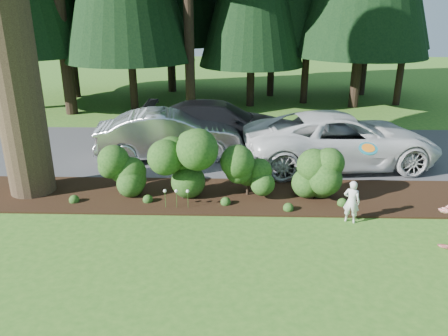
{
  "coord_description": "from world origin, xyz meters",
  "views": [
    {
      "loc": [
        1.26,
        -8.09,
        5.09
      ],
      "look_at": [
        0.97,
        2.08,
        1.3
      ],
      "focal_mm": 35.0,
      "sensor_mm": 36.0,
      "label": 1
    }
  ],
  "objects_px": {
    "child": "(352,202)",
    "car_white_suv": "(341,139)",
    "car_silver_wagon": "(169,135)",
    "frisbee": "(368,148)",
    "car_dark_suv": "(219,123)"
  },
  "relations": [
    {
      "from": "car_silver_wagon",
      "to": "frisbee",
      "type": "xyz_separation_m",
      "value": [
        5.51,
        -4.6,
        1.02
      ]
    },
    {
      "from": "car_silver_wagon",
      "to": "car_white_suv",
      "type": "bearing_deg",
      "value": -105.83
    },
    {
      "from": "frisbee",
      "to": "car_dark_suv",
      "type": "bearing_deg",
      "value": 121.21
    },
    {
      "from": "car_silver_wagon",
      "to": "child",
      "type": "relative_size",
      "value": 4.55
    },
    {
      "from": "car_dark_suv",
      "to": "car_silver_wagon",
      "type": "bearing_deg",
      "value": 134.91
    },
    {
      "from": "car_white_suv",
      "to": "child",
      "type": "distance_m",
      "value": 4.2
    },
    {
      "from": "frisbee",
      "to": "car_white_suv",
      "type": "bearing_deg",
      "value": 85.53
    },
    {
      "from": "child",
      "to": "car_white_suv",
      "type": "bearing_deg",
      "value": -73.87
    },
    {
      "from": "car_dark_suv",
      "to": "child",
      "type": "relative_size",
      "value": 5.11
    },
    {
      "from": "car_silver_wagon",
      "to": "car_dark_suv",
      "type": "distance_m",
      "value": 2.42
    },
    {
      "from": "car_silver_wagon",
      "to": "child",
      "type": "xyz_separation_m",
      "value": [
        5.21,
        -4.77,
        -0.31
      ]
    },
    {
      "from": "car_white_suv",
      "to": "frisbee",
      "type": "xyz_separation_m",
      "value": [
        -0.31,
        -3.97,
        0.96
      ]
    },
    {
      "from": "car_white_suv",
      "to": "child",
      "type": "relative_size",
      "value": 5.8
    },
    {
      "from": "car_dark_suv",
      "to": "frisbee",
      "type": "relative_size",
      "value": 12.6
    },
    {
      "from": "car_white_suv",
      "to": "frisbee",
      "type": "relative_size",
      "value": 14.32
    }
  ]
}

